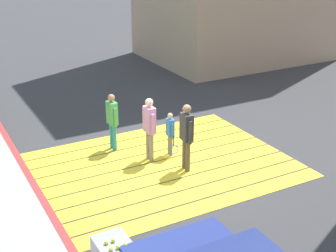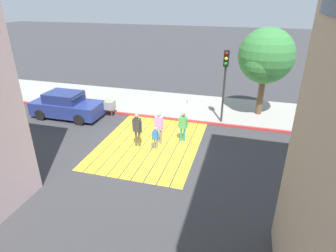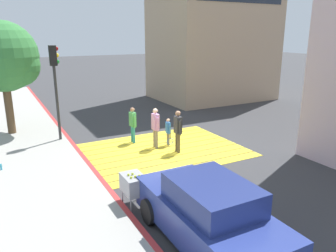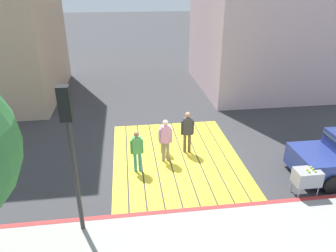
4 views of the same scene
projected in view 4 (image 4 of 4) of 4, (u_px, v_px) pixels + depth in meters
name	position (u px, v px, depth m)	size (l,w,h in m)	color
ground_plane	(176.00, 158.00, 12.50)	(120.00, 120.00, 0.00)	#38383A
crosswalk_stripes	(176.00, 158.00, 12.50)	(6.40, 4.90, 0.01)	yellow
curb_painted	(193.00, 211.00, 9.56)	(0.16, 40.00, 0.13)	#BC3333
building_far_south	(261.00, 7.00, 18.87)	(8.00, 7.04, 9.70)	beige
traffic_light_corner	(69.00, 134.00, 7.61)	(0.39, 0.28, 4.24)	#2D2D2D
tennis_ball_cart	(307.00, 177.00, 10.06)	(0.56, 0.80, 1.02)	#99999E
pedestrian_adult_lead	(187.00, 129.00, 12.47)	(0.26, 0.51, 1.76)	brown
pedestrian_adult_trailing	(166.00, 138.00, 11.87)	(0.22, 0.50, 1.72)	gray
pedestrian_adult_side	(137.00, 149.00, 11.24)	(0.23, 0.47, 1.61)	teal
pedestrian_child_with_racket	(163.00, 138.00, 12.56)	(0.28, 0.39, 1.21)	gray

